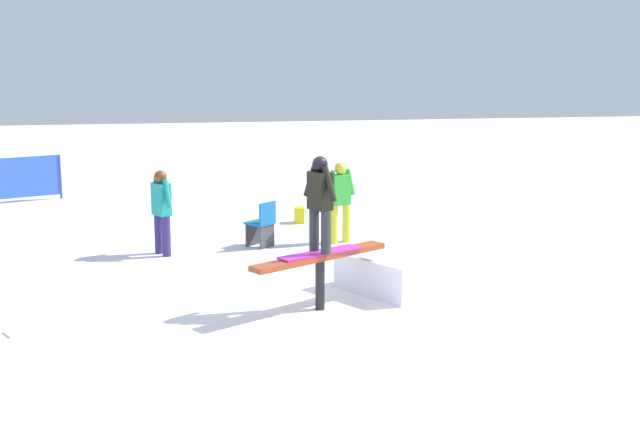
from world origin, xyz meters
The scene contains 9 objects.
ground_plane centered at (0.00, 0.00, 0.00)m, with size 60.00×60.00×0.00m, color white.
rail_feature centered at (0.00, 0.00, 0.71)m, with size 2.18×1.51×0.84m.
snow_kicker_ramp centered at (-1.57, -0.98, 0.29)m, with size 1.80×1.50×0.58m, color white.
main_rider_on_rail centered at (0.00, 0.00, 1.56)m, with size 1.32×0.90×1.43m.
bystander_teal centered at (2.32, -3.79, 0.88)m, with size 0.43×0.64×1.57m.
bystander_green centered at (-1.09, -4.24, 0.89)m, with size 0.66×0.33×1.58m.
loose_snowboard_white centered at (3.67, 0.14, 0.01)m, with size 1.54×0.28×0.02m, color white.
folding_chair centered at (0.45, -4.13, 0.41)m, with size 0.62×0.62×0.88m.
backpack_on_snow centered at (-0.57, -6.27, 0.17)m, with size 0.30×0.22×0.34m, color yellow.
Camera 1 is at (2.01, 12.41, 3.92)m, focal length 50.00 mm.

